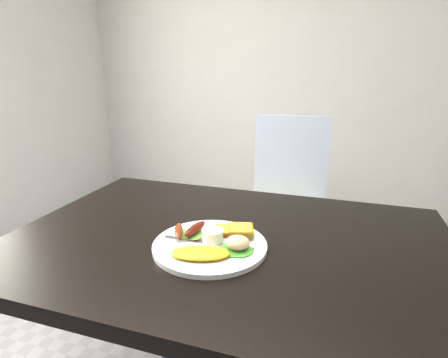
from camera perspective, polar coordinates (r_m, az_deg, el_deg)
room_back_panel at (r=3.10m, az=13.84°, el=19.77°), size 4.00×0.04×2.70m
dining_table at (r=0.99m, az=0.63°, el=-10.49°), size 1.20×0.80×0.04m
dining_chair at (r=1.96m, az=9.76°, el=-5.13°), size 0.45×0.45×0.05m
person at (r=1.37m, az=5.36°, el=1.17°), size 0.61×0.44×1.62m
plate at (r=0.92m, az=-2.32°, el=-10.82°), size 0.30×0.30×0.01m
lettuce_left at (r=0.97m, az=-5.44°, el=-8.88°), size 0.09×0.09×0.01m
lettuce_right at (r=0.88m, az=1.97°, el=-11.44°), size 0.09×0.08×0.01m
omelette at (r=0.86m, az=-3.94°, el=-11.99°), size 0.16×0.10×0.02m
sausage_a at (r=0.95m, az=-7.40°, el=-8.41°), size 0.06×0.09×0.02m
sausage_b at (r=0.95m, az=-4.75°, el=-8.10°), size 0.04×0.10×0.02m
ramekin at (r=0.92m, az=-1.88°, el=-9.24°), size 0.06×0.06×0.03m
toast_a at (r=0.97m, az=0.75°, el=-8.42°), size 0.09×0.09×0.01m
toast_b at (r=0.95m, az=2.75°, el=-8.26°), size 0.08×0.08×0.01m
potato_salad at (r=0.87m, az=2.24°, el=-10.32°), size 0.07×0.07×0.03m
fork at (r=0.93m, az=-4.53°, el=-10.16°), size 0.18×0.02×0.00m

